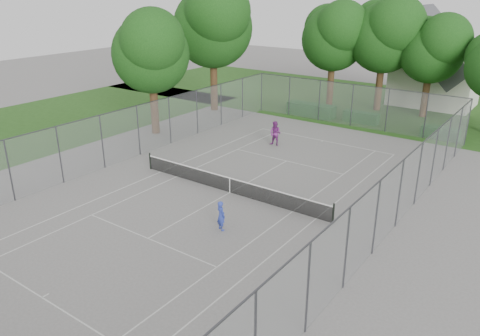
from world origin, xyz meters
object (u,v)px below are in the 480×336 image
Objects in this scene: tennis_net at (230,184)px; house at (437,66)px; girl_player at (221,216)px; woman_player at (275,134)px.

tennis_net is 29.24m from house.
girl_player is (-1.23, -32.56, -3.03)m from house.
woman_player is (-4.66, 12.50, 0.16)m from girl_player.
woman_player is (-2.40, 8.79, 0.40)m from tennis_net.
house is 32.72m from girl_player.
house is (3.49, 28.85, 3.27)m from tennis_net.
girl_player is 13.34m from woman_player.
house is 5.14× the size of woman_player.
woman_player is (-5.89, -20.06, -2.87)m from house.
house reaches higher than tennis_net.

